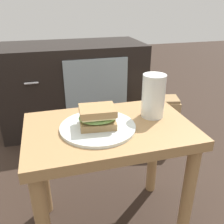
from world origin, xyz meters
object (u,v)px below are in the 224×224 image
object	(u,v)px
tv_cabinet	(74,86)
paper_bag	(159,122)
plate	(98,127)
sandwich_front	(98,117)
beer_glass	(153,97)

from	to	relation	value
tv_cabinet	paper_bag	bearing A→B (deg)	-43.32
plate	sandwich_front	size ratio (longest dim) A/B	1.87
plate	beer_glass	size ratio (longest dim) A/B	1.61
tv_cabinet	sandwich_front	size ratio (longest dim) A/B	7.21
tv_cabinet	plate	size ratio (longest dim) A/B	3.85
plate	paper_bag	distance (m)	0.78
tv_cabinet	beer_glass	size ratio (longest dim) A/B	6.20
plate	sandwich_front	distance (m)	0.04
tv_cabinet	plate	distance (m)	0.97
beer_glass	paper_bag	distance (m)	0.67
sandwich_front	beer_glass	distance (m)	0.22
sandwich_front	plate	bearing A→B (deg)	147.99
plate	sandwich_front	world-z (taller)	sandwich_front
tv_cabinet	beer_glass	bearing A→B (deg)	-79.05
sandwich_front	paper_bag	xyz separation A→B (m)	(0.50, 0.52, -0.35)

